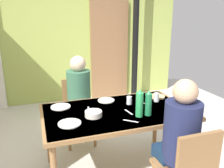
% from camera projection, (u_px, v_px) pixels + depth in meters
% --- Properties ---
extents(ground_plane, '(6.27, 6.27, 0.00)m').
position_uv_depth(ground_plane, '(99.00, 166.00, 2.72)').
color(ground_plane, beige).
extents(wall_back, '(4.74, 0.10, 2.87)m').
position_uv_depth(wall_back, '(65.00, 30.00, 4.51)').
color(wall_back, '#A4B555').
rests_on(wall_back, ground_plane).
extents(door_wooden, '(0.80, 0.05, 2.00)m').
position_uv_depth(door_wooden, '(109.00, 51.00, 4.83)').
color(door_wooden, '#8B603E').
rests_on(door_wooden, ground_plane).
extents(stove_pipe_column, '(0.12, 0.12, 2.87)m').
position_uv_depth(stove_pipe_column, '(136.00, 29.00, 4.60)').
color(stove_pipe_column, black).
rests_on(stove_pipe_column, ground_plane).
extents(dining_table, '(1.54, 0.92, 0.73)m').
position_uv_depth(dining_table, '(117.00, 116.00, 2.46)').
color(dining_table, olive).
rests_on(dining_table, ground_plane).
extents(chair_far_diner, '(0.40, 0.40, 0.87)m').
position_uv_depth(chair_far_diner, '(78.00, 107.00, 3.16)').
color(chair_far_diner, olive).
rests_on(chair_far_diner, ground_plane).
extents(person_near_diner, '(0.30, 0.37, 0.77)m').
position_uv_depth(person_near_diner, '(181.00, 130.00, 1.91)').
color(person_near_diner, '#142A46').
rests_on(person_near_diner, ground_plane).
extents(person_far_diner, '(0.30, 0.37, 0.77)m').
position_uv_depth(person_far_diner, '(79.00, 90.00, 2.96)').
color(person_far_diner, '#31614D').
rests_on(person_far_diner, ground_plane).
extents(water_bottle_green_near, '(0.07, 0.07, 0.26)m').
position_uv_depth(water_bottle_green_near, '(148.00, 104.00, 2.30)').
color(water_bottle_green_near, '#217B47').
rests_on(water_bottle_green_near, dining_table).
extents(water_bottle_green_far, '(0.07, 0.07, 0.28)m').
position_uv_depth(water_bottle_green_far, '(140.00, 104.00, 2.27)').
color(water_bottle_green_far, green).
rests_on(water_bottle_green_far, dining_table).
extents(serving_bowl_center, '(0.17, 0.17, 0.05)m').
position_uv_depth(serving_bowl_center, '(93.00, 114.00, 2.29)').
color(serving_bowl_center, silver).
rests_on(serving_bowl_center, dining_table).
extents(dinner_plate_near_left, '(0.21, 0.21, 0.01)m').
position_uv_depth(dinner_plate_near_left, '(70.00, 123.00, 2.13)').
color(dinner_plate_near_left, white).
rests_on(dinner_plate_near_left, dining_table).
extents(dinner_plate_near_right, '(0.21, 0.21, 0.01)m').
position_uv_depth(dinner_plate_near_right, '(61.00, 107.00, 2.53)').
color(dinner_plate_near_right, white).
rests_on(dinner_plate_near_right, dining_table).
extents(dinner_plate_far_center, '(0.19, 0.19, 0.01)m').
position_uv_depth(dinner_plate_far_center, '(106.00, 100.00, 2.72)').
color(dinner_plate_far_center, white).
rests_on(dinner_plate_far_center, dining_table).
extents(drinking_glass_by_near_diner, '(0.06, 0.06, 0.09)m').
position_uv_depth(drinking_glass_by_near_diner, '(129.00, 100.00, 2.61)').
color(drinking_glass_by_near_diner, silver).
rests_on(drinking_glass_by_near_diner, dining_table).
extents(drinking_glass_by_far_diner, '(0.06, 0.06, 0.10)m').
position_uv_depth(drinking_glass_by_far_diner, '(157.00, 97.00, 2.69)').
color(drinking_glass_by_far_diner, silver).
rests_on(drinking_glass_by_far_diner, dining_table).
extents(bread_plate_sliced, '(0.19, 0.19, 0.02)m').
position_uv_depth(bread_plate_sliced, '(157.00, 96.00, 2.84)').
color(bread_plate_sliced, '#DBB77A').
rests_on(bread_plate_sliced, dining_table).
extents(cutlery_knife_near, '(0.09, 0.14, 0.00)m').
position_uv_depth(cutlery_knife_near, '(143.00, 103.00, 2.65)').
color(cutlery_knife_near, silver).
rests_on(cutlery_knife_near, dining_table).
extents(cutlery_fork_near, '(0.04, 0.15, 0.00)m').
position_uv_depth(cutlery_fork_near, '(129.00, 112.00, 2.40)').
color(cutlery_fork_near, silver).
rests_on(cutlery_fork_near, dining_table).
extents(cutlery_knife_far, '(0.13, 0.11, 0.00)m').
position_uv_depth(cutlery_knife_far, '(131.00, 121.00, 2.19)').
color(cutlery_knife_far, silver).
rests_on(cutlery_knife_far, dining_table).
extents(cutlery_fork_far, '(0.05, 0.15, 0.00)m').
position_uv_depth(cutlery_fork_far, '(88.00, 109.00, 2.47)').
color(cutlery_fork_far, silver).
rests_on(cutlery_fork_far, dining_table).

